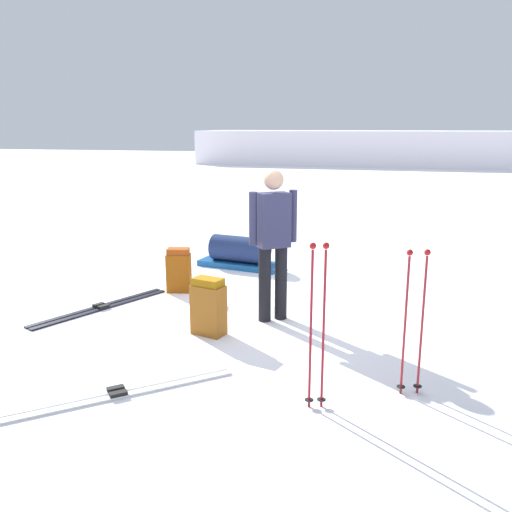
% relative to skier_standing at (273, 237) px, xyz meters
% --- Properties ---
extents(ground_plane, '(80.00, 80.00, 0.00)m').
position_rel_skier_standing_xyz_m(ground_plane, '(-0.23, 0.14, -0.95)').
color(ground_plane, white).
extents(distant_snow_ridge, '(19.84, 5.68, 1.89)m').
position_rel_skier_standing_xyz_m(distant_snow_ridge, '(0.45, 26.39, -0.01)').
color(distant_snow_ridge, white).
rests_on(distant_snow_ridge, ground_plane).
extents(skier_standing, '(0.48, 0.38, 1.70)m').
position_rel_skier_standing_xyz_m(skier_standing, '(0.00, 0.00, 0.00)').
color(skier_standing, black).
rests_on(skier_standing, ground_plane).
extents(ski_pair_near, '(1.64, 1.41, 0.05)m').
position_rel_skier_standing_xyz_m(ski_pair_near, '(-0.88, -2.06, -0.94)').
color(ski_pair_near, silver).
rests_on(ski_pair_near, ground_plane).
extents(ski_pair_far, '(0.99, 1.75, 0.05)m').
position_rel_skier_standing_xyz_m(ski_pair_far, '(-2.10, -0.10, -0.94)').
color(ski_pair_far, black).
rests_on(ski_pair_far, ground_plane).
extents(backpack_large_dark, '(0.34, 0.26, 0.59)m').
position_rel_skier_standing_xyz_m(backpack_large_dark, '(-1.43, 0.78, -0.67)').
color(backpack_large_dark, '#8D430B').
rests_on(backpack_large_dark, ground_plane).
extents(backpack_bright, '(0.39, 0.29, 0.61)m').
position_rel_skier_standing_xyz_m(backpack_bright, '(-0.57, -0.60, -0.65)').
color(backpack_bright, '#94541A').
rests_on(backpack_bright, ground_plane).
extents(ski_poles_planted_near, '(0.20, 0.11, 1.22)m').
position_rel_skier_standing_xyz_m(ski_poles_planted_near, '(1.45, -1.48, -0.27)').
color(ski_poles_planted_near, maroon).
rests_on(ski_poles_planted_near, ground_plane).
extents(ski_poles_planted_far, '(0.16, 0.10, 1.32)m').
position_rel_skier_standing_xyz_m(ski_poles_planted_far, '(0.73, -1.88, -0.22)').
color(ski_poles_planted_far, maroon).
rests_on(ski_poles_planted_far, ground_plane).
extents(gear_sled, '(1.36, 0.70, 0.49)m').
position_rel_skier_standing_xyz_m(gear_sled, '(-0.97, 2.21, -0.73)').
color(gear_sled, '#124B8B').
rests_on(gear_sled, ground_plane).
extents(thermos_bottle, '(0.07, 0.07, 0.26)m').
position_rel_skier_standing_xyz_m(thermos_bottle, '(-1.70, 1.54, -0.82)').
color(thermos_bottle, '#1D7C35').
rests_on(thermos_bottle, ground_plane).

